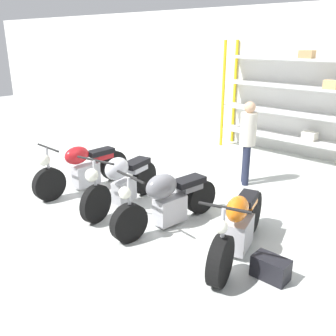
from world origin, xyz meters
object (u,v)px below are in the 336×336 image
(motorcycle_orange, at_px, (238,227))
(shelving_rack, at_px, (293,99))
(motorcycle_grey, at_px, (168,200))
(person_browsing, at_px, (248,137))
(toolbox, at_px, (271,268))
(motorcycle_red, at_px, (83,168))
(motorcycle_silver, at_px, (121,181))

(motorcycle_orange, bearing_deg, shelving_rack, -178.31)
(motorcycle_grey, xyz_separation_m, motorcycle_orange, (1.26, 0.05, -0.03))
(person_browsing, distance_m, toolbox, 3.32)
(shelving_rack, relative_size, motorcycle_red, 1.70)
(motorcycle_red, xyz_separation_m, toolbox, (4.10, -0.16, -0.30))
(person_browsing, bearing_deg, motorcycle_grey, 54.23)
(motorcycle_red, bearing_deg, motorcycle_grey, 90.90)
(motorcycle_orange, bearing_deg, motorcycle_grey, -104.28)
(motorcycle_silver, bearing_deg, person_browsing, 147.06)
(motorcycle_red, height_order, motorcycle_silver, motorcycle_silver)
(motorcycle_grey, relative_size, toolbox, 4.64)
(shelving_rack, relative_size, person_browsing, 2.14)
(shelving_rack, xyz_separation_m, motorcycle_silver, (-0.78, -4.77, -0.93))
(shelving_rack, xyz_separation_m, toolbox, (2.14, -4.90, -1.28))
(motorcycle_red, distance_m, motorcycle_silver, 1.18)
(motorcycle_grey, relative_size, person_browsing, 1.22)
(motorcycle_grey, height_order, toolbox, motorcycle_grey)
(motorcycle_red, height_order, motorcycle_orange, motorcycle_orange)
(shelving_rack, relative_size, motorcycle_silver, 1.82)
(motorcycle_silver, relative_size, toolbox, 4.47)
(motorcycle_grey, bearing_deg, motorcycle_red, -83.18)
(shelving_rack, distance_m, motorcycle_grey, 4.86)
(motorcycle_grey, bearing_deg, person_browsing, -171.28)
(motorcycle_red, distance_m, toolbox, 4.11)
(motorcycle_grey, distance_m, person_browsing, 2.47)
(motorcycle_red, xyz_separation_m, motorcycle_silver, (1.17, -0.03, 0.05))
(motorcycle_orange, xyz_separation_m, person_browsing, (-1.33, 2.36, 0.57))
(motorcycle_red, relative_size, motorcycle_orange, 1.01)
(motorcycle_silver, height_order, toolbox, motorcycle_silver)
(motorcycle_red, height_order, motorcycle_grey, motorcycle_grey)
(person_browsing, bearing_deg, motorcycle_silver, 30.47)
(shelving_rack, distance_m, person_browsing, 2.39)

